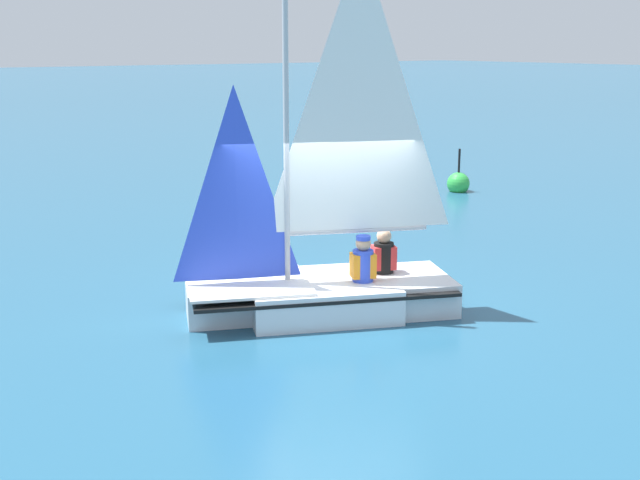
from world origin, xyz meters
TOP-DOWN VIEW (x-y plane):
  - ground_plane at (0.00, 0.00)m, footprint 260.00×260.00m
  - sailboat_main at (0.02, 0.05)m, footprint 3.04×4.09m
  - sailor_helm at (0.40, 0.48)m, footprint 0.40×0.42m
  - sailor_crew at (0.23, 1.01)m, footprint 0.40×0.42m
  - buoy_marker at (-5.85, 8.79)m, footprint 0.60×0.60m

SIDE VIEW (x-z plane):
  - ground_plane at x=0.00m, z-range 0.00..0.00m
  - buoy_marker at x=-5.85m, z-range -0.40..0.83m
  - sailor_crew at x=0.23m, z-range 0.04..1.20m
  - sailor_helm at x=0.40m, z-range 0.05..1.21m
  - sailboat_main at x=0.02m, z-range -1.97..3.34m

